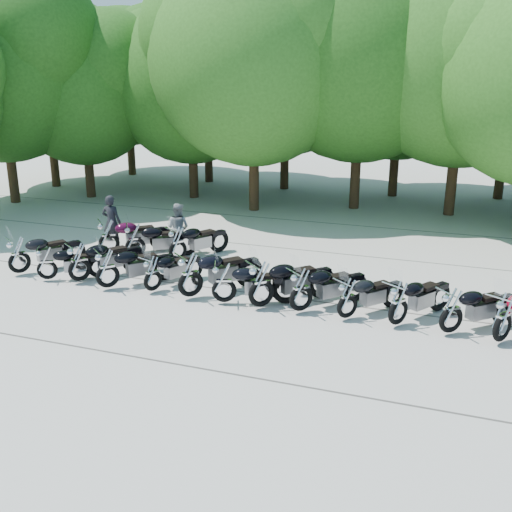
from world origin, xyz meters
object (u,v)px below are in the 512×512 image
(motorcycle_14, at_px, (108,236))
(motorcycle_2, at_px, (79,261))
(motorcycle_6, at_px, (224,281))
(rider_0, at_px, (112,222))
(motorcycle_7, at_px, (261,283))
(motorcycle_12, at_px, (504,316))
(motorcycle_8, at_px, (301,289))
(motorcycle_10, at_px, (399,302))
(motorcycle_15, at_px, (135,239))
(motorcycle_5, at_px, (190,274))
(rider_1, at_px, (178,228))
(motorcycle_0, at_px, (19,254))
(motorcycle_16, at_px, (177,243))
(motorcycle_4, at_px, (152,273))
(motorcycle_11, at_px, (452,309))
(motorcycle_1, at_px, (46,262))
(motorcycle_9, at_px, (348,297))
(motorcycle_3, at_px, (107,267))

(motorcycle_14, bearing_deg, motorcycle_2, 152.97)
(motorcycle_6, xyz_separation_m, rider_0, (-5.64, 3.49, 0.30))
(motorcycle_7, bearing_deg, motorcycle_12, -137.21)
(motorcycle_8, height_order, motorcycle_10, motorcycle_8)
(motorcycle_6, distance_m, motorcycle_7, 1.03)
(motorcycle_15, bearing_deg, motorcycle_8, -144.46)
(motorcycle_8, distance_m, motorcycle_14, 7.80)
(motorcycle_5, xyz_separation_m, rider_1, (-2.30, 3.84, 0.12))
(motorcycle_2, bearing_deg, motorcycle_5, -147.11)
(motorcycle_8, distance_m, rider_1, 6.58)
(motorcycle_14, distance_m, motorcycle_15, 0.99)
(motorcycle_5, height_order, motorcycle_8, motorcycle_5)
(motorcycle_0, distance_m, motorcycle_16, 4.80)
(motorcycle_4, bearing_deg, motorcycle_2, 23.56)
(motorcycle_7, distance_m, rider_1, 5.80)
(motorcycle_11, bearing_deg, motorcycle_5, 46.77)
(motorcycle_5, bearing_deg, rider_0, 2.62)
(motorcycle_0, xyz_separation_m, motorcycle_1, (1.14, -0.18, -0.08))
(motorcycle_1, bearing_deg, motorcycle_9, -119.69)
(motorcycle_7, bearing_deg, motorcycle_5, 43.41)
(motorcycle_7, xyz_separation_m, rider_0, (-6.67, 3.46, 0.22))
(motorcycle_6, xyz_separation_m, motorcycle_10, (4.51, 0.07, 0.00))
(motorcycle_11, xyz_separation_m, motorcycle_15, (-10.02, 2.71, 0.01))
(motorcycle_3, xyz_separation_m, motorcycle_4, (1.31, 0.22, -0.08))
(motorcycle_12, height_order, motorcycle_14, motorcycle_14)
(motorcycle_7, bearing_deg, motorcycle_1, 44.91)
(motorcycle_3, bearing_deg, rider_1, -51.94)
(motorcycle_9, relative_size, motorcycle_10, 0.94)
(motorcycle_0, height_order, motorcycle_3, motorcycle_3)
(motorcycle_4, bearing_deg, motorcycle_16, -54.45)
(motorcycle_2, bearing_deg, motorcycle_15, -62.94)
(motorcycle_5, bearing_deg, motorcycle_2, 38.09)
(rider_1, bearing_deg, motorcycle_12, 160.86)
(motorcycle_0, relative_size, motorcycle_2, 0.98)
(motorcycle_2, bearing_deg, motorcycle_11, -146.67)
(motorcycle_3, bearing_deg, motorcycle_10, -137.71)
(motorcycle_8, relative_size, motorcycle_10, 1.03)
(motorcycle_8, bearing_deg, motorcycle_11, -139.27)
(motorcycle_8, height_order, motorcycle_14, motorcycle_14)
(motorcycle_5, bearing_deg, motorcycle_7, -141.53)
(motorcycle_2, bearing_deg, motorcycle_10, -146.36)
(motorcycle_12, relative_size, rider_1, 1.42)
(motorcycle_15, bearing_deg, motorcycle_0, 104.63)
(motorcycle_7, xyz_separation_m, rider_1, (-4.33, 3.86, 0.13))
(motorcycle_3, bearing_deg, motorcycle_7, -137.38)
(motorcycle_2, relative_size, motorcycle_14, 0.97)
(motorcycle_14, height_order, rider_1, rider_1)
(motorcycle_4, xyz_separation_m, motorcycle_5, (1.21, -0.08, 0.13))
(motorcycle_1, height_order, motorcycle_12, motorcycle_12)
(motorcycle_1, xyz_separation_m, motorcycle_6, (5.60, 0.06, 0.07))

